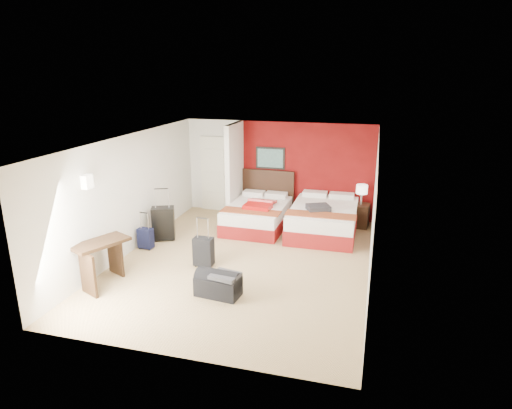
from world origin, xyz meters
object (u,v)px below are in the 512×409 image
(table_lamp, at_px, (362,195))
(suitcase_charcoal, at_px, (204,253))
(bed_right, at_px, (323,220))
(suitcase_black, at_px, (163,224))
(desk, at_px, (102,263))
(red_suitcase_open, at_px, (260,204))
(duffel_bag, at_px, (218,285))
(bed_left, at_px, (257,216))
(suitcase_navy, at_px, (146,239))
(nightstand, at_px, (360,215))

(table_lamp, xyz_separation_m, suitcase_charcoal, (-2.91, -3.19, -0.55))
(bed_right, bearing_deg, suitcase_black, -158.13)
(desk, bearing_deg, suitcase_black, 112.65)
(bed_right, height_order, red_suitcase_open, red_suitcase_open)
(suitcase_charcoal, distance_m, desk, 1.92)
(bed_right, bearing_deg, duffel_bag, -111.28)
(red_suitcase_open, bearing_deg, desk, -115.50)
(red_suitcase_open, height_order, suitcase_black, suitcase_black)
(bed_left, bearing_deg, red_suitcase_open, -43.74)
(bed_left, height_order, desk, desk)
(red_suitcase_open, bearing_deg, bed_left, 139.07)
(red_suitcase_open, height_order, desk, desk)
(red_suitcase_open, bearing_deg, duffel_bag, -83.48)
(bed_left, height_order, red_suitcase_open, red_suitcase_open)
(suitcase_charcoal, bearing_deg, suitcase_navy, 163.29)
(red_suitcase_open, height_order, suitcase_navy, red_suitcase_open)
(nightstand, height_order, desk, desk)
(nightstand, distance_m, duffel_bag, 4.80)
(bed_left, relative_size, desk, 1.96)
(bed_right, bearing_deg, suitcase_charcoal, -129.76)
(nightstand, bearing_deg, desk, -129.55)
(suitcase_black, bearing_deg, desk, -113.49)
(table_lamp, bearing_deg, bed_right, -140.42)
(nightstand, bearing_deg, bed_right, -135.02)
(bed_left, distance_m, suitcase_black, 2.31)
(bed_left, xyz_separation_m, suitcase_navy, (-2.00, -1.97, -0.08))
(table_lamp, height_order, duffel_bag, table_lamp)
(bed_left, xyz_separation_m, suitcase_black, (-1.86, -1.37, 0.08))
(bed_right, bearing_deg, suitcase_navy, -151.18)
(table_lamp, bearing_deg, red_suitcase_open, -160.80)
(table_lamp, relative_size, duffel_bag, 0.64)
(bed_left, xyz_separation_m, bed_right, (1.63, 0.04, 0.03))
(nightstand, distance_m, suitcase_charcoal, 4.31)
(red_suitcase_open, relative_size, duffel_bag, 1.15)
(suitcase_navy, bearing_deg, desk, -83.32)
(suitcase_charcoal, bearing_deg, desk, -139.85)
(red_suitcase_open, xyz_separation_m, table_lamp, (2.36, 0.82, 0.19))
(suitcase_charcoal, xyz_separation_m, suitcase_navy, (-1.56, 0.50, -0.06))
(table_lamp, bearing_deg, nightstand, 0.00)
(table_lamp, bearing_deg, duffel_bag, -117.48)
(red_suitcase_open, distance_m, suitcase_navy, 2.84)
(suitcase_charcoal, distance_m, duffel_bag, 1.28)
(duffel_bag, height_order, desk, desk)
(red_suitcase_open, bearing_deg, suitcase_navy, -134.25)
(bed_right, relative_size, nightstand, 3.74)
(bed_left, height_order, suitcase_navy, bed_left)
(nightstand, height_order, duffel_bag, nightstand)
(duffel_bag, bearing_deg, bed_left, 100.43)
(red_suitcase_open, distance_m, nightstand, 2.52)
(suitcase_black, height_order, suitcase_charcoal, suitcase_black)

